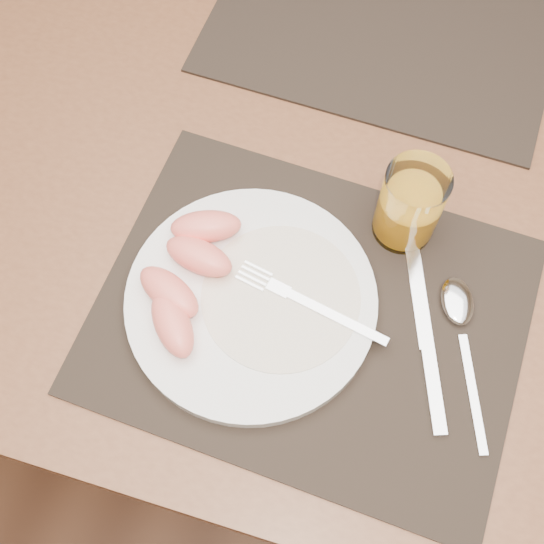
% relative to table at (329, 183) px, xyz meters
% --- Properties ---
extents(ground, '(5.00, 5.00, 0.00)m').
position_rel_table_xyz_m(ground, '(0.00, 0.00, -0.67)').
color(ground, brown).
rests_on(ground, ground).
extents(table, '(1.40, 0.90, 0.75)m').
position_rel_table_xyz_m(table, '(0.00, 0.00, 0.00)').
color(table, brown).
rests_on(table, ground).
extents(placemat_near, '(0.47, 0.38, 0.00)m').
position_rel_table_xyz_m(placemat_near, '(0.03, -0.22, 0.09)').
color(placemat_near, black).
rests_on(placemat_near, table).
extents(placemat_far, '(0.47, 0.37, 0.00)m').
position_rel_table_xyz_m(placemat_far, '(0.02, 0.22, 0.09)').
color(placemat_far, black).
rests_on(placemat_far, table).
extents(plate, '(0.27, 0.27, 0.02)m').
position_rel_table_xyz_m(plate, '(-0.03, -0.23, 0.10)').
color(plate, white).
rests_on(plate, placemat_near).
extents(plate_dressing, '(0.17, 0.17, 0.00)m').
position_rel_table_xyz_m(plate_dressing, '(-0.00, -0.22, 0.10)').
color(plate_dressing, white).
rests_on(plate_dressing, plate).
extents(fork, '(0.17, 0.05, 0.00)m').
position_rel_table_xyz_m(fork, '(0.01, -0.21, 0.11)').
color(fork, silver).
rests_on(fork, plate).
extents(knife, '(0.09, 0.21, 0.01)m').
position_rel_table_xyz_m(knife, '(0.16, -0.22, 0.09)').
color(knife, silver).
rests_on(knife, placemat_near).
extents(spoon, '(0.09, 0.19, 0.01)m').
position_rel_table_xyz_m(spoon, '(0.18, -0.18, 0.09)').
color(spoon, silver).
rests_on(spoon, placemat_near).
extents(juice_glass, '(0.07, 0.07, 0.10)m').
position_rel_table_xyz_m(juice_glass, '(0.10, -0.09, 0.13)').
color(juice_glass, white).
rests_on(juice_glass, placemat_near).
extents(grapefruit_wedges, '(0.10, 0.19, 0.03)m').
position_rel_table_xyz_m(grapefruit_wedges, '(-0.11, -0.23, 0.12)').
color(grapefruit_wedges, '#FF7D68').
rests_on(grapefruit_wedges, plate).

